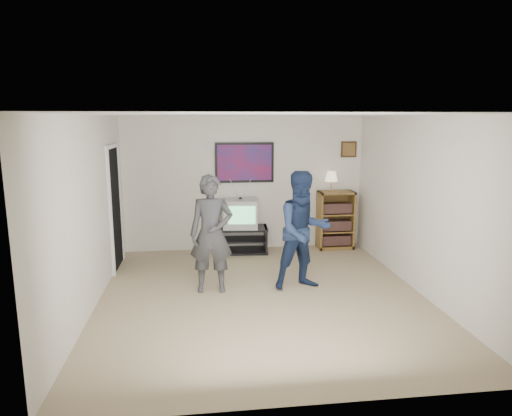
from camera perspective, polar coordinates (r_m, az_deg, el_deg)
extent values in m
cube|color=#897C57|center=(6.51, 0.82, -11.01)|extent=(4.50, 5.00, 0.01)
cube|color=white|center=(6.03, 0.89, 11.57)|extent=(4.50, 5.00, 0.01)
cube|color=silver|center=(8.60, -1.45, 3.05)|extent=(4.50, 0.01, 2.50)
cube|color=silver|center=(6.26, -20.02, -0.64)|extent=(0.01, 5.00, 2.50)
cube|color=silver|center=(6.83, 19.89, 0.31)|extent=(0.01, 5.00, 2.50)
cube|color=black|center=(8.48, -1.80, -2.54)|extent=(0.98, 0.59, 0.04)
cube|color=black|center=(8.59, -1.78, -5.36)|extent=(0.98, 0.59, 0.04)
cube|color=black|center=(8.50, -4.79, -4.04)|extent=(0.08, 0.51, 0.47)
cube|color=black|center=(8.58, 1.17, -3.86)|extent=(0.08, 0.51, 0.47)
imported|color=#353538|center=(6.51, -5.60, -3.24)|extent=(0.64, 0.44, 1.69)
imported|color=#1A2848|center=(6.62, 5.95, -2.82)|extent=(0.94, 0.79, 1.73)
cube|color=white|center=(6.64, -5.38, 0.36)|extent=(0.06, 0.11, 0.03)
cube|color=white|center=(6.79, 6.07, -1.13)|extent=(0.07, 0.13, 0.04)
cube|color=black|center=(8.53, -1.45, 5.69)|extent=(1.10, 0.03, 0.75)
cube|color=white|center=(8.47, -5.20, 7.65)|extent=(0.28, 0.02, 0.14)
cube|color=black|center=(8.94, 11.51, 7.20)|extent=(0.30, 0.03, 0.30)
cube|color=black|center=(7.84, -17.25, -0.08)|extent=(0.03, 0.85, 2.00)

